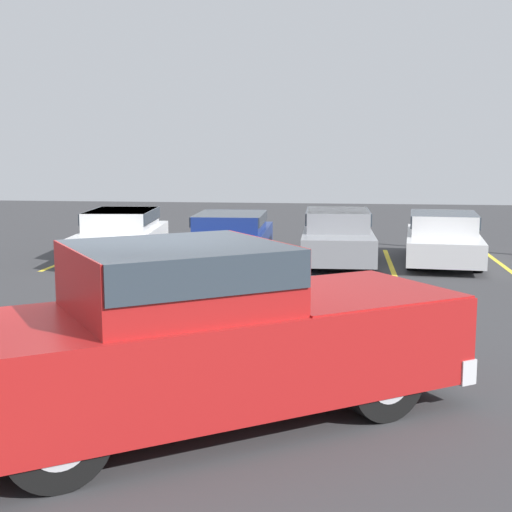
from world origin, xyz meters
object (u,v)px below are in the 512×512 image
parked_sedan_b (230,235)px  parked_sedan_c (337,234)px  pickup_truck (205,334)px  wheel_stop_curb (227,244)px  parked_sedan_a (122,232)px  parked_sedan_d (443,236)px

parked_sedan_b → parked_sedan_c: parked_sedan_c is taller
pickup_truck → parked_sedan_c: 11.04m
pickup_truck → wheel_stop_curb: (-2.03, 13.50, -0.86)m
pickup_truck → wheel_stop_curb: 13.68m
parked_sedan_b → pickup_truck: bearing=6.2°
parked_sedan_c → wheel_stop_curb: 4.16m
parked_sedan_c → wheel_stop_curb: (-3.25, 2.53, -0.61)m
pickup_truck → parked_sedan_a: pickup_truck is taller
parked_sedan_a → parked_sedan_d: size_ratio=1.07×
pickup_truck → parked_sedan_b: bearing=63.1°
parked_sedan_b → wheel_stop_curb: 2.80m
parked_sedan_a → parked_sedan_b: size_ratio=1.05×
parked_sedan_a → parked_sedan_c: size_ratio=1.08×
pickup_truck → parked_sedan_b: size_ratio=1.26×
pickup_truck → wheel_stop_curb: size_ratio=3.49×
pickup_truck → parked_sedan_b: (-1.49, 10.81, -0.29)m
pickup_truck → parked_sedan_d: (3.83, 11.07, -0.26)m
parked_sedan_a → pickup_truck: bearing=16.1°
parked_sedan_d → pickup_truck: bearing=-13.9°
pickup_truck → parked_sedan_c: pickup_truck is taller
parked_sedan_a → parked_sedan_b: parked_sedan_a is taller
parked_sedan_d → wheel_stop_curb: size_ratio=2.71×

